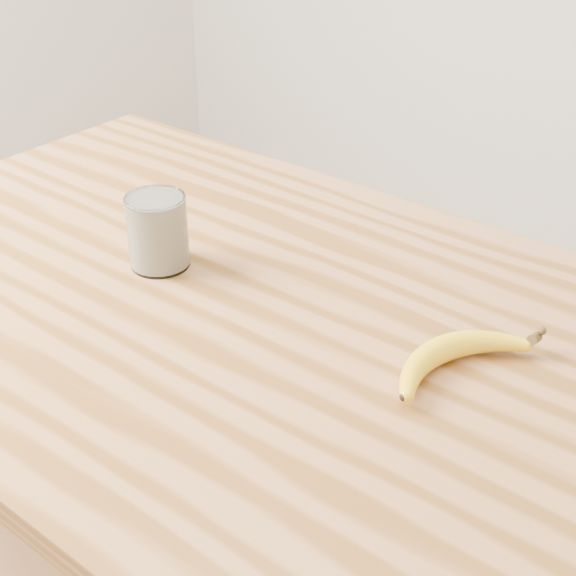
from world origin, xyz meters
The scene contains 3 objects.
table centered at (0.00, 0.00, 0.77)m, with size 1.20×0.80×0.90m.
smoothie_glass centered at (-0.10, 0.00, 0.95)m, with size 0.08×0.08×0.10m.
banana centered at (0.32, 0.05, 0.92)m, with size 0.10×0.26×0.03m, color gold, non-canonical shape.
Camera 1 is at (0.65, -0.65, 1.47)m, focal length 50.00 mm.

